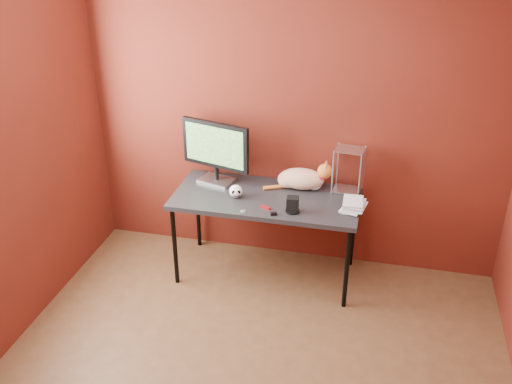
% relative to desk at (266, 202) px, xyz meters
% --- Properties ---
extents(room, '(3.52, 3.52, 2.61)m').
position_rel_desk_xyz_m(room, '(0.15, -1.37, 0.75)').
color(room, '#51321B').
rests_on(room, ground).
extents(desk, '(1.50, 0.70, 0.75)m').
position_rel_desk_xyz_m(desk, '(0.00, 0.00, 0.00)').
color(desk, black).
rests_on(desk, ground).
extents(monitor, '(0.60, 0.27, 0.53)m').
position_rel_desk_xyz_m(monitor, '(-0.47, 0.17, 0.35)').
color(monitor, silver).
rests_on(monitor, desk).
extents(cat, '(0.55, 0.22, 0.26)m').
position_rel_desk_xyz_m(cat, '(0.25, 0.20, 0.14)').
color(cat, orange).
rests_on(cat, desk).
extents(skull_mug, '(0.11, 0.11, 0.10)m').
position_rel_desk_xyz_m(skull_mug, '(-0.24, -0.07, 0.10)').
color(skull_mug, white).
rests_on(skull_mug, desk).
extents(speaker, '(0.11, 0.11, 0.13)m').
position_rel_desk_xyz_m(speaker, '(0.25, -0.21, 0.11)').
color(speaker, black).
rests_on(speaker, desk).
extents(book_stack, '(0.20, 0.24, 0.82)m').
position_rel_desk_xyz_m(book_stack, '(0.63, -0.04, 0.46)').
color(book_stack, beige).
rests_on(book_stack, desk).
extents(wire_rack, '(0.24, 0.20, 0.38)m').
position_rel_desk_xyz_m(wire_rack, '(0.62, 0.24, 0.24)').
color(wire_rack, silver).
rests_on(wire_rack, desk).
extents(pocket_knife, '(0.08, 0.05, 0.02)m').
position_rel_desk_xyz_m(pocket_knife, '(0.04, -0.20, 0.06)').
color(pocket_knife, '#960B0D').
rests_on(pocket_knife, desk).
extents(black_gadget, '(0.05, 0.04, 0.02)m').
position_rel_desk_xyz_m(black_gadget, '(0.12, -0.29, 0.06)').
color(black_gadget, black).
rests_on(black_gadget, desk).
extents(washer, '(0.05, 0.05, 0.00)m').
position_rel_desk_xyz_m(washer, '(-0.12, -0.29, 0.05)').
color(washer, silver).
rests_on(washer, desk).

